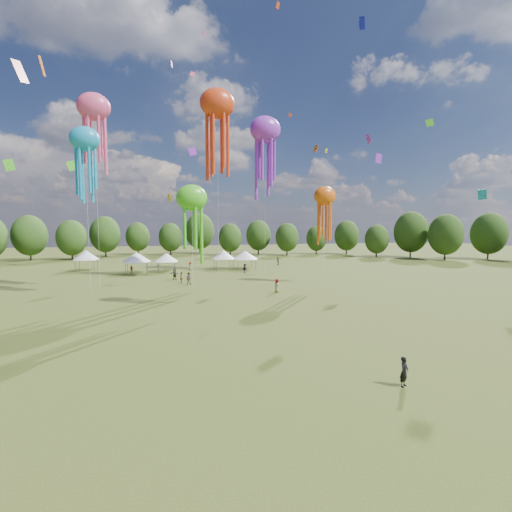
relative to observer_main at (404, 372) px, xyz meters
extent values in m
plane|color=#384416|center=(-6.52, 1.78, -0.84)|extent=(300.00, 300.00, 0.00)
imported|color=black|center=(0.00, 0.00, 0.00)|extent=(0.73, 0.66, 1.68)
imported|color=gray|center=(-9.37, 37.68, 0.10)|extent=(1.14, 1.05, 1.89)
imported|color=gray|center=(-7.95, 55.45, 0.01)|extent=(0.79, 0.97, 1.71)
imported|color=gray|center=(12.40, 60.40, 0.05)|extent=(0.73, 0.91, 1.79)
imported|color=gray|center=(1.90, 48.55, 0.03)|extent=(1.28, 1.24, 1.75)
imported|color=gray|center=(-19.06, 53.52, -0.08)|extent=(0.97, 0.65, 1.53)
imported|color=gray|center=(-11.33, 43.22, 0.12)|extent=(1.81, 1.42, 1.92)
imported|color=gray|center=(-10.40, 39.78, 0.00)|extent=(0.42, 0.63, 1.69)
imported|color=gray|center=(1.74, 28.19, 0.08)|extent=(0.61, 0.91, 1.84)
cylinder|color=#47474C|center=(-29.92, 58.45, 0.25)|extent=(0.08, 0.08, 2.17)
cylinder|color=#47474C|center=(-29.92, 61.84, 0.25)|extent=(0.08, 0.08, 2.17)
cylinder|color=#47474C|center=(-26.53, 58.45, 0.25)|extent=(0.08, 0.08, 2.17)
cylinder|color=#47474C|center=(-26.53, 61.84, 0.25)|extent=(0.08, 0.08, 2.17)
cube|color=white|center=(-28.23, 60.15, 1.38)|extent=(3.79, 3.79, 0.10)
cone|color=white|center=(-28.23, 60.15, 2.36)|extent=(4.93, 4.93, 1.86)
cylinder|color=#47474C|center=(-20.00, 51.97, 0.21)|extent=(0.08, 0.08, 2.10)
cylinder|color=#47474C|center=(-20.00, 55.70, 0.21)|extent=(0.08, 0.08, 2.10)
cylinder|color=#47474C|center=(-16.27, 51.97, 0.21)|extent=(0.08, 0.08, 2.10)
cylinder|color=#47474C|center=(-16.27, 55.70, 0.21)|extent=(0.08, 0.08, 2.10)
cube|color=white|center=(-18.13, 53.83, 1.30)|extent=(4.13, 4.13, 0.10)
cone|color=white|center=(-18.13, 53.83, 2.25)|extent=(5.37, 5.37, 1.80)
cylinder|color=#47474C|center=(-14.21, 53.05, 0.12)|extent=(0.08, 0.08, 1.92)
cylinder|color=#47474C|center=(-14.21, 56.22, 0.12)|extent=(0.08, 0.08, 1.92)
cylinder|color=#47474C|center=(-11.03, 53.05, 0.12)|extent=(0.08, 0.08, 1.92)
cylinder|color=#47474C|center=(-11.03, 56.22, 0.12)|extent=(0.08, 0.08, 1.92)
cube|color=white|center=(-12.62, 54.64, 1.13)|extent=(3.58, 3.58, 0.10)
cone|color=white|center=(-12.62, 54.64, 2.01)|extent=(4.65, 4.65, 1.65)
cylinder|color=#47474C|center=(-2.65, 55.02, 0.17)|extent=(0.08, 0.08, 2.03)
cylinder|color=#47474C|center=(-2.65, 58.50, 0.17)|extent=(0.08, 0.08, 2.03)
cylinder|color=#47474C|center=(0.83, 55.02, 0.17)|extent=(0.08, 0.08, 2.03)
cylinder|color=#47474C|center=(0.83, 58.50, 0.17)|extent=(0.08, 0.08, 2.03)
cube|color=white|center=(-0.91, 56.76, 1.23)|extent=(3.88, 3.88, 0.10)
cone|color=white|center=(-0.91, 56.76, 2.15)|extent=(5.05, 5.05, 1.74)
cylinder|color=#47474C|center=(1.65, 53.66, 0.15)|extent=(0.08, 0.08, 1.98)
cylinder|color=#47474C|center=(1.65, 57.38, 0.15)|extent=(0.08, 0.08, 1.98)
cylinder|color=#47474C|center=(5.38, 53.66, 0.15)|extent=(0.08, 0.08, 1.98)
cylinder|color=#47474C|center=(5.38, 57.38, 0.15)|extent=(0.08, 0.08, 1.98)
cube|color=white|center=(3.52, 55.52, 1.19)|extent=(4.13, 4.13, 0.10)
cone|color=white|center=(3.52, 55.52, 2.09)|extent=(5.37, 5.37, 1.70)
ellipsoid|color=#168DC2|center=(-22.12, 32.09, 18.88)|extent=(3.59, 2.51, 3.05)
cylinder|color=beige|center=(-22.12, 32.09, 9.02)|extent=(0.03, 0.03, 19.72)
ellipsoid|color=red|center=(-4.19, 41.28, 27.74)|extent=(5.63, 3.94, 4.78)
cylinder|color=beige|center=(-4.19, 41.28, 13.45)|extent=(0.03, 0.03, 28.58)
ellipsoid|color=#DE560D|center=(11.24, 33.74, 12.75)|extent=(3.48, 2.44, 2.96)
cylinder|color=beige|center=(11.24, 33.74, 5.96)|extent=(0.03, 0.03, 13.60)
ellipsoid|color=#E94475|center=(-21.70, 36.47, 24.20)|extent=(4.35, 3.04, 3.70)
cylinder|color=beige|center=(-21.70, 36.47, 11.68)|extent=(0.03, 0.03, 25.04)
ellipsoid|color=#49C320|center=(-9.80, 22.77, 11.14)|extent=(3.37, 2.36, 2.86)
cylinder|color=beige|center=(-9.80, 22.77, 5.15)|extent=(0.03, 0.03, 11.98)
ellipsoid|color=purple|center=(6.11, 49.18, 26.43)|extent=(5.95, 4.17, 5.06)
cylinder|color=beige|center=(6.11, 49.18, 12.79)|extent=(0.03, 0.03, 27.27)
cube|color=#E94475|center=(-11.17, 42.21, 33.39)|extent=(0.34, 0.71, 0.95)
cube|color=purple|center=(-6.18, 68.24, 25.57)|extent=(2.16, 1.01, 2.35)
cube|color=red|center=(13.34, 55.32, 31.52)|extent=(0.58, 0.21, 0.76)
cube|color=gold|center=(-11.80, 49.71, 13.28)|extent=(0.85, 1.12, 1.60)
cube|color=#49C320|center=(24.25, 27.24, 22.85)|extent=(0.92, 1.10, 1.33)
cube|color=#1720D5|center=(18.67, 36.70, 40.69)|extent=(0.89, 2.05, 2.09)
cube|color=#E94475|center=(-6.83, 56.61, 38.23)|extent=(1.18, 0.57, 1.23)
cube|color=purple|center=(19.37, 35.03, 22.16)|extent=(0.74, 1.15, 1.30)
cube|color=red|center=(-28.20, 30.36, 25.54)|extent=(1.08, 2.26, 2.75)
cube|color=#DE560D|center=(-24.18, 24.17, 23.92)|extent=(0.45, 1.94, 2.16)
cube|color=#49C320|center=(-31.70, 66.82, 20.96)|extent=(2.37, 0.91, 2.53)
cube|color=#168DC2|center=(6.71, 51.42, 27.39)|extent=(0.95, 1.28, 1.85)
cube|color=purple|center=(30.20, 48.34, 22.05)|extent=(1.78, 0.24, 2.16)
cube|color=red|center=(6.42, 42.81, 45.11)|extent=(0.81, 0.73, 1.00)
cube|color=#DE560D|center=(21.56, 60.38, 26.15)|extent=(0.74, 1.18, 1.53)
cube|color=gold|center=(14.72, 40.71, 21.21)|extent=(0.63, 0.48, 0.72)
cube|color=#49C320|center=(-41.71, 62.41, 19.95)|extent=(1.71, 1.42, 2.52)
cube|color=#1720D5|center=(-6.62, 58.96, 11.97)|extent=(1.21, 0.82, 1.28)
cube|color=#168DC2|center=(30.54, 23.80, 12.52)|extent=(1.17, 0.93, 1.44)
cube|color=#E94475|center=(-4.63, 55.67, 45.74)|extent=(0.55, 0.79, 0.91)
cylinder|color=#38281C|center=(-47.20, 87.27, 0.86)|extent=(0.44, 0.44, 3.41)
ellipsoid|color=#284316|center=(-47.20, 87.27, 5.77)|extent=(8.53, 8.53, 10.66)
cylinder|color=#38281C|center=(-37.11, 86.80, 0.69)|extent=(0.44, 0.44, 3.07)
ellipsoid|color=#284316|center=(-37.11, 86.80, 5.10)|extent=(7.66, 7.66, 9.58)
cylinder|color=#38281C|center=(-30.03, 95.11, 0.88)|extent=(0.44, 0.44, 3.43)
ellipsoid|color=#284316|center=(-30.03, 95.11, 5.81)|extent=(8.58, 8.58, 10.73)
cylinder|color=#38281C|center=(-21.27, 100.74, 0.63)|extent=(0.44, 0.44, 2.95)
ellipsoid|color=#284316|center=(-21.27, 100.74, 4.87)|extent=(7.37, 7.37, 9.21)
cylinder|color=#38281C|center=(-11.21, 96.84, 0.60)|extent=(0.44, 0.44, 2.89)
ellipsoid|color=#284316|center=(-11.21, 96.84, 4.76)|extent=(7.23, 7.23, 9.04)
cylinder|color=#38281C|center=(-1.60, 101.27, 1.08)|extent=(0.44, 0.44, 3.84)
ellipsoid|color=#284316|center=(-1.60, 101.27, 6.60)|extent=(9.60, 9.60, 11.99)
cylinder|color=#38281C|center=(6.67, 90.22, 0.58)|extent=(0.44, 0.44, 2.84)
ellipsoid|color=#284316|center=(6.67, 90.22, 4.67)|extent=(7.11, 7.11, 8.89)
cylinder|color=#38281C|center=(16.41, 92.82, 0.74)|extent=(0.44, 0.44, 3.16)
ellipsoid|color=#284316|center=(16.41, 92.82, 5.29)|extent=(7.91, 7.91, 9.88)
cylinder|color=#38281C|center=(24.18, 87.07, 0.60)|extent=(0.44, 0.44, 2.88)
ellipsoid|color=#284316|center=(24.18, 87.07, 4.74)|extent=(7.21, 7.21, 9.01)
cylinder|color=#38281C|center=(35.00, 89.02, 0.47)|extent=(0.44, 0.44, 2.63)
ellipsoid|color=#284316|center=(35.00, 89.02, 4.25)|extent=(6.57, 6.57, 8.22)
cylinder|color=#38281C|center=(44.00, 85.51, 0.72)|extent=(0.44, 0.44, 3.13)
ellipsoid|color=#284316|center=(44.00, 85.51, 5.21)|extent=(7.81, 7.81, 9.77)
cylinder|color=#38281C|center=(47.13, 73.59, 0.52)|extent=(0.44, 0.44, 2.72)
ellipsoid|color=#284316|center=(47.13, 73.59, 4.43)|extent=(6.80, 6.80, 8.50)
cylinder|color=#38281C|center=(56.45, 70.70, 1.06)|extent=(0.44, 0.44, 3.81)
ellipsoid|color=#284316|center=(56.45, 70.70, 6.54)|extent=(9.52, 9.52, 11.90)
cylinder|color=#38281C|center=(60.06, 61.58, 0.91)|extent=(0.44, 0.44, 3.51)
ellipsoid|color=#284316|center=(60.06, 61.58, 5.96)|extent=(8.78, 8.78, 10.97)
cylinder|color=#38281C|center=(72.87, 60.04, 0.98)|extent=(0.44, 0.44, 3.64)
ellipsoid|color=#284316|center=(72.87, 60.04, 6.21)|extent=(9.10, 9.10, 11.37)
camera|label=1|loc=(-12.63, -15.98, 8.00)|focal=24.42mm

